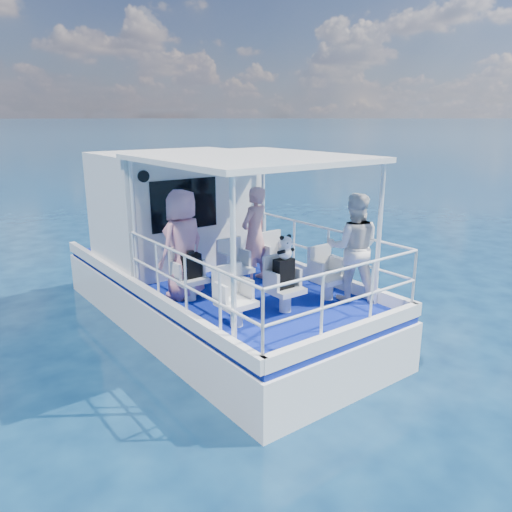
{
  "coord_description": "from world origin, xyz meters",
  "views": [
    {
      "loc": [
        -4.61,
        -6.49,
        3.76
      ],
      "look_at": [
        -0.03,
        -0.4,
        1.62
      ],
      "focal_mm": 35.0,
      "sensor_mm": 36.0,
      "label": 1
    }
  ],
  "objects": [
    {
      "name": "compact_camera",
      "position": [
        -0.89,
        0.16,
        1.7
      ],
      "size": [
        0.1,
        0.06,
        0.06
      ],
      "primitive_type": "cube",
      "color": "black",
      "rests_on": "backpack_port"
    },
    {
      "name": "seat_stbd_fwd",
      "position": [
        0.9,
        0.2,
        1.09
      ],
      "size": [
        0.48,
        0.46,
        0.38
      ],
      "primitive_type": "cube",
      "color": "silver",
      "rests_on": "deck"
    },
    {
      "name": "railings",
      "position": [
        0.0,
        -0.58,
        1.4
      ],
      "size": [
        2.84,
        3.59,
        1.0
      ],
      "primitive_type": null,
      "color": "white",
      "rests_on": "deck"
    },
    {
      "name": "panda",
      "position": [
        -0.01,
        -1.09,
        1.91
      ],
      "size": [
        0.23,
        0.19,
        0.36
      ],
      "primitive_type": null,
      "color": "white",
      "rests_on": "backpack_center"
    },
    {
      "name": "ground",
      "position": [
        0.0,
        0.0,
        0.0
      ],
      "size": [
        2000.0,
        2000.0,
        0.0
      ],
      "primitive_type": "plane",
      "color": "#08203C",
      "rests_on": "ground"
    },
    {
      "name": "backpack_center",
      "position": [
        -0.03,
        -1.09,
        1.5
      ],
      "size": [
        0.3,
        0.17,
        0.45
      ],
      "primitive_type": "cube",
      "color": "black",
      "rests_on": "seat_center_aft"
    },
    {
      "name": "canopy_posts",
      "position": [
        0.0,
        -0.25,
        2.0
      ],
      "size": [
        2.77,
        2.97,
        2.2
      ],
      "color": "white",
      "rests_on": "deck"
    },
    {
      "name": "seat_port_aft",
      "position": [
        -0.9,
        -1.1,
        1.09
      ],
      "size": [
        0.48,
        0.46,
        0.38
      ],
      "primitive_type": "cube",
      "color": "silver",
      "rests_on": "deck"
    },
    {
      "name": "seat_center_fwd",
      "position": [
        0.0,
        0.2,
        1.09
      ],
      "size": [
        0.48,
        0.46,
        0.38
      ],
      "primitive_type": "cube",
      "color": "silver",
      "rests_on": "deck"
    },
    {
      "name": "backpack_port",
      "position": [
        -0.88,
        0.18,
        1.47
      ],
      "size": [
        0.29,
        0.17,
        0.39
      ],
      "primitive_type": "cube",
      "color": "black",
      "rests_on": "seat_port_fwd"
    },
    {
      "name": "passenger_stbd_aft",
      "position": [
        1.19,
        -1.34,
        1.77
      ],
      "size": [
        1.06,
        1.05,
        1.73
      ],
      "primitive_type": "imported",
      "rotation": [
        0.0,
        0.0,
        2.38
      ],
      "color": "white",
      "rests_on": "deck"
    },
    {
      "name": "seat_stbd_aft",
      "position": [
        0.9,
        -1.1,
        1.09
      ],
      "size": [
        0.48,
        0.46,
        0.38
      ],
      "primitive_type": "cube",
      "color": "silver",
      "rests_on": "deck"
    },
    {
      "name": "seat_center_aft",
      "position": [
        0.0,
        -1.1,
        1.09
      ],
      "size": [
        0.48,
        0.46,
        0.38
      ],
      "primitive_type": "cube",
      "color": "silver",
      "rests_on": "deck"
    },
    {
      "name": "canopy",
      "position": [
        0.0,
        -0.2,
        3.14
      ],
      "size": [
        3.0,
        3.2,
        0.08
      ],
      "primitive_type": "cube",
      "color": "white",
      "rests_on": "cabin"
    },
    {
      "name": "cabin",
      "position": [
        0.0,
        2.3,
        2.0
      ],
      "size": [
        2.85,
        2.0,
        2.2
      ],
      "primitive_type": "cube",
      "color": "white",
      "rests_on": "deck"
    },
    {
      "name": "deck",
      "position": [
        0.0,
        1.0,
        0.85
      ],
      "size": [
        2.9,
        6.9,
        0.1
      ],
      "primitive_type": "cube",
      "color": "navy",
      "rests_on": "hull"
    },
    {
      "name": "hull",
      "position": [
        0.0,
        1.0,
        0.0
      ],
      "size": [
        3.0,
        7.0,
        1.6
      ],
      "primitive_type": "cube",
      "color": "white",
      "rests_on": "ground"
    },
    {
      "name": "seat_port_fwd",
      "position": [
        -0.9,
        0.2,
        1.09
      ],
      "size": [
        0.48,
        0.46,
        0.38
      ],
      "primitive_type": "cube",
      "color": "silver",
      "rests_on": "deck"
    },
    {
      "name": "passenger_stbd_fwd",
      "position": [
        0.53,
        0.39,
        1.75
      ],
      "size": [
        0.71,
        0.57,
        1.69
      ],
      "primitive_type": "imported",
      "rotation": [
        0.0,
        0.0,
        3.45
      ],
      "color": "pink",
      "rests_on": "deck"
    },
    {
      "name": "passenger_port_fwd",
      "position": [
        -0.9,
        0.39,
        1.78
      ],
      "size": [
        0.77,
        0.64,
        1.77
      ],
      "primitive_type": "imported",
      "rotation": [
        0.0,
        0.0,
        3.43
      ],
      "color": "pink",
      "rests_on": "deck"
    }
  ]
}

